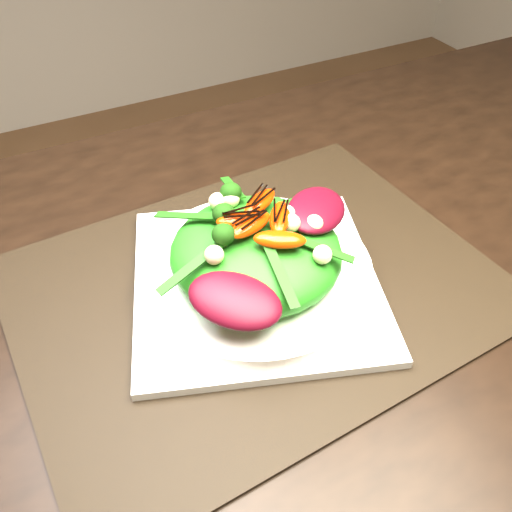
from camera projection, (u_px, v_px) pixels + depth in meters
name	position (u px, v px, depth m)	size (l,w,h in m)	color
floor	(332.00, 500.00, 1.21)	(4.00, 4.00, 0.01)	brown
dining_table	(385.00, 261.00, 0.71)	(1.60, 0.90, 0.75)	black
placemat	(256.00, 285.00, 0.64)	(0.55, 0.42, 0.00)	black
plate_base	(256.00, 281.00, 0.64)	(0.28, 0.28, 0.01)	silver
salad_bowl	(256.00, 272.00, 0.63)	(0.27, 0.27, 0.02)	white
lettuce_mound	(256.00, 252.00, 0.61)	(0.19, 0.19, 0.07)	#277C17
radicchio_leaf	(316.00, 210.00, 0.62)	(0.10, 0.06, 0.02)	#3E0611
orange_segment	(253.00, 218.00, 0.59)	(0.06, 0.02, 0.01)	red
broccoli_floret	(192.00, 227.00, 0.58)	(0.04, 0.04, 0.04)	black
macadamia_nut	(291.00, 233.00, 0.57)	(0.02, 0.02, 0.02)	beige
balsamic_drizzle	(253.00, 212.00, 0.58)	(0.05, 0.00, 0.00)	black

